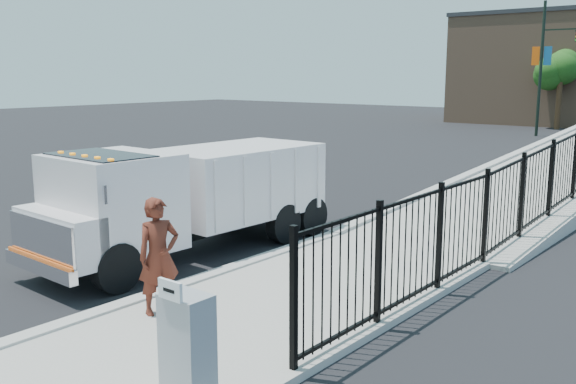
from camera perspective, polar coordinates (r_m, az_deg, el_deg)
The scene contains 10 objects.
ground at distance 11.98m, azimuth -6.94°, elevation -7.91°, with size 120.00×120.00×0.00m, color black.
sidewalk at distance 9.36m, azimuth -7.52°, elevation -12.91°, with size 3.55×12.00×0.12m, color #9E998E.
curb at distance 10.74m, azimuth -14.73°, elevation -9.93°, with size 0.30×12.00×0.16m, color #ADAAA3.
truck at distance 13.49m, azimuth -9.20°, elevation -0.11°, with size 2.44×6.89×2.34m.
worker at distance 10.02m, azimuth -11.42°, elevation -5.60°, with size 0.66×0.43×1.81m, color #5A2316.
utility_cabinet at distance 7.46m, azimuth -8.93°, elevation -13.52°, with size 0.55×0.40×1.25m, color gray.
arrow_sign at distance 7.06m, azimuth -10.43°, elevation -8.58°, with size 0.35×0.04×0.22m, color white.
light_pole_0 at distance 41.93m, azimuth 21.98°, elevation 10.57°, with size 3.77×0.22×8.00m.
tree_0 at distance 47.62m, azimuth 23.09°, elevation 9.87°, with size 2.36×2.36×5.18m.
building at distance 54.65m, azimuth 20.95°, elevation 10.06°, with size 10.00×10.00×8.00m, color #8C664C.
Camera 1 is at (8.21, -7.87, 3.77)m, focal length 40.00 mm.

